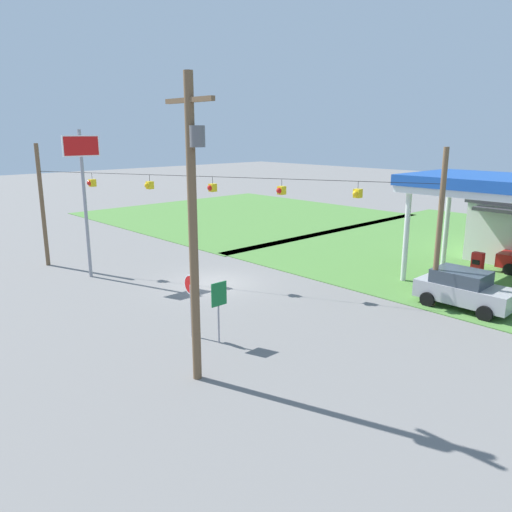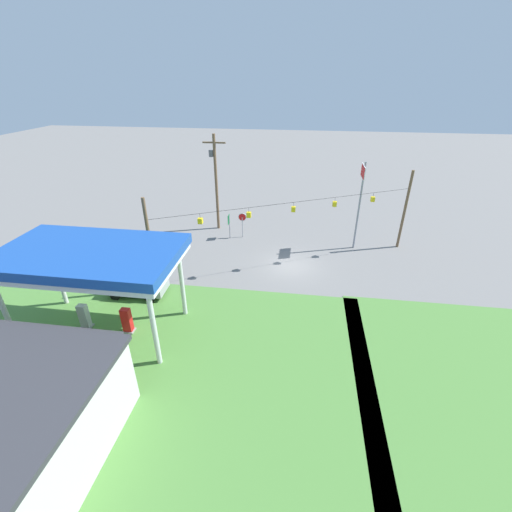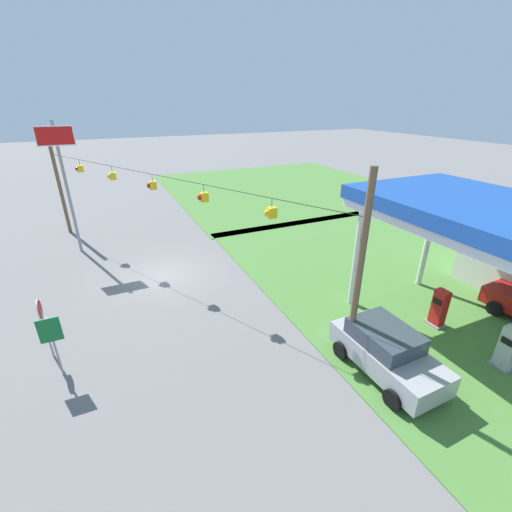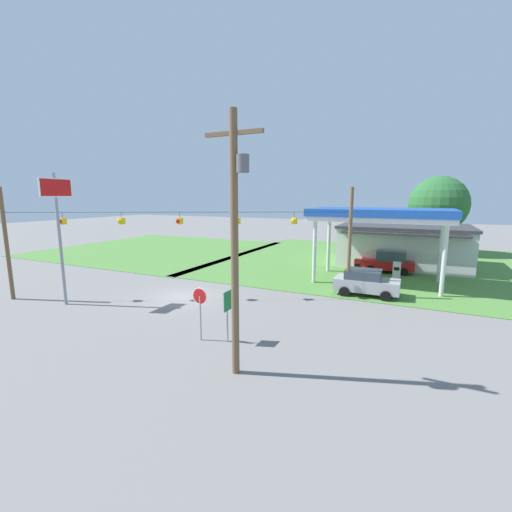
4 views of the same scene
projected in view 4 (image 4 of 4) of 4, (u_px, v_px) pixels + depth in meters
ground_plane at (183, 297)px, 22.47m from camera, size 160.00×160.00×0.00m
grass_verge_station_corner at (408, 265)px, 33.13m from camera, size 36.00×28.00×0.04m
grass_verge_opposite_corner at (159, 249)px, 43.49m from camera, size 24.00×24.00×0.04m
gas_station_canopy at (380, 216)px, 25.62m from camera, size 10.07×5.86×5.66m
gas_station_store at (403, 245)px, 33.02m from camera, size 11.61×8.66×3.87m
fuel_pump_near at (358, 270)px, 26.96m from camera, size 0.71×0.56×1.71m
fuel_pump_far at (396, 274)px, 25.75m from camera, size 0.71×0.56×1.71m
car_at_pumps_front at (366, 282)px, 22.84m from camera, size 4.18×2.17×1.74m
car_at_pumps_rear at (388, 262)px, 29.72m from camera, size 4.42×2.31×1.94m
stop_sign_roadside at (200, 302)px, 15.50m from camera, size 0.80×0.08×2.50m
stop_sign_overhead at (58, 214)px, 20.13m from camera, size 0.22×1.99×7.90m
route_sign at (228, 306)px, 15.32m from camera, size 0.10×0.70×2.40m
utility_pole_main at (236, 233)px, 11.98m from camera, size 2.20×0.44×9.43m
signal_span_gantry at (180, 237)px, 21.77m from camera, size 19.65×10.24×7.15m
tree_behind_station at (438, 205)px, 38.91m from camera, size 6.43×6.43×8.86m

